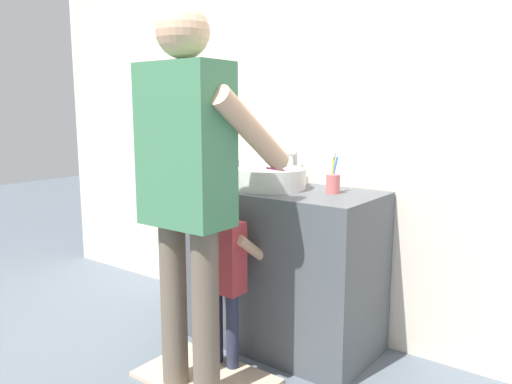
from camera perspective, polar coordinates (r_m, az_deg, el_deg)
The scene contains 10 objects.
ground_plane at distance 2.72m, azimuth -2.00°, elevation -18.54°, with size 14.00×14.00×0.00m, color slate.
back_wall at distance 2.91m, azimuth 5.65°, elevation 10.82°, with size 4.40×0.08×2.70m.
vanity_cabinet at distance 2.78m, azimuth 1.88°, elevation -8.35°, with size 1.15×0.54×0.86m, color #4C5156.
sink_basin at distance 2.65m, azimuth 1.68°, elevation 1.60°, with size 0.38×0.38×0.11m.
faucet at distance 2.84m, azimuth 4.34°, elevation 2.59°, with size 0.18×0.14×0.18m.
toothbrush_cup at distance 2.54m, azimuth 8.81°, elevation 1.08°, with size 0.07×0.07×0.21m.
soap_bottle at distance 2.90m, azimuth -2.51°, elevation 2.48°, with size 0.06×0.06×0.17m.
bath_mat at distance 2.55m, azimuth -5.75°, elevation -20.38°, with size 0.64×0.40×0.02m, color #CCAD8E.
child_toddler at distance 2.45m, azimuth -3.58°, elevation -8.55°, with size 0.27×0.27×0.88m.
adult_parent at distance 2.15m, azimuth -7.71°, elevation 2.49°, with size 0.53×0.56×1.70m.
Camera 1 is at (1.51, -1.87, 1.28)m, focal length 34.92 mm.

